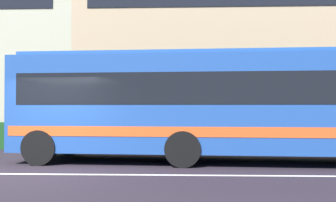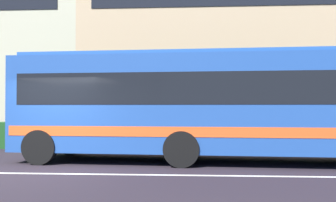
% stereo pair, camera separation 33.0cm
% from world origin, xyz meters
% --- Properties ---
extents(ground_plane, '(160.00, 160.00, 0.00)m').
position_xyz_m(ground_plane, '(0.00, 0.00, 0.00)').
color(ground_plane, '#29212A').
extents(lane_centre_line, '(60.00, 0.16, 0.01)m').
position_xyz_m(lane_centre_line, '(0.00, 0.00, 0.00)').
color(lane_centre_line, silver).
rests_on(lane_centre_line, ground_plane).
extents(hedge_row_far, '(17.18, 1.10, 1.03)m').
position_xyz_m(hedge_row_far, '(3.11, 6.09, 0.52)').
color(hedge_row_far, '#1A481D').
rests_on(hedge_row_far, ground_plane).
extents(apartment_block_right, '(19.35, 9.54, 13.36)m').
position_xyz_m(apartment_block_right, '(7.94, 13.79, 6.68)').
color(apartment_block_right, tan).
rests_on(apartment_block_right, ground_plane).
extents(transit_bus, '(11.76, 3.30, 3.27)m').
position_xyz_m(transit_bus, '(4.43, 2.38, 1.80)').
color(transit_bus, '#204893').
rests_on(transit_bus, ground_plane).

